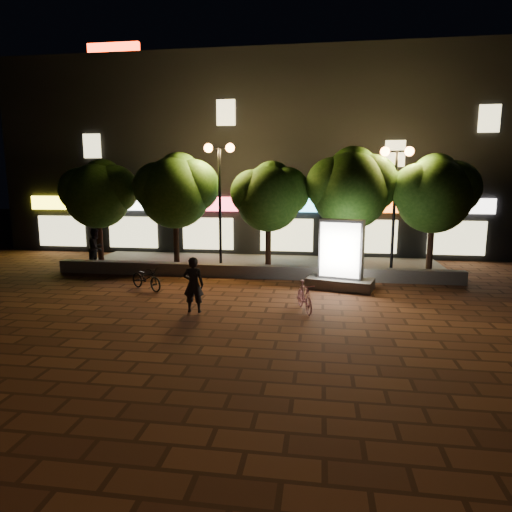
% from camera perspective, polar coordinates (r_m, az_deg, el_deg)
% --- Properties ---
extents(ground, '(80.00, 80.00, 0.00)m').
position_cam_1_polar(ground, '(13.70, -3.20, -6.40)').
color(ground, brown).
rests_on(ground, ground).
extents(retaining_wall, '(16.00, 0.45, 0.50)m').
position_cam_1_polar(retaining_wall, '(17.46, -0.60, -1.99)').
color(retaining_wall, slate).
rests_on(retaining_wall, ground).
extents(sidewalk, '(16.00, 5.00, 0.08)m').
position_cam_1_polar(sidewalk, '(19.93, 0.50, -1.12)').
color(sidewalk, slate).
rests_on(sidewalk, ground).
extents(building_block, '(28.00, 8.12, 11.30)m').
position_cam_1_polar(building_block, '(26.04, 2.49, 12.39)').
color(building_block, black).
rests_on(building_block, ground).
extents(tree_far_left, '(3.36, 2.80, 4.63)m').
position_cam_1_polar(tree_far_left, '(20.71, -19.50, 7.80)').
color(tree_far_left, black).
rests_on(tree_far_left, sidewalk).
extents(tree_left, '(3.60, 3.00, 4.89)m').
position_cam_1_polar(tree_left, '(19.34, -10.19, 8.55)').
color(tree_left, black).
rests_on(tree_left, sidewalk).
extents(tree_mid, '(3.24, 2.70, 4.50)m').
position_cam_1_polar(tree_mid, '(18.48, 1.79, 7.93)').
color(tree_mid, black).
rests_on(tree_mid, sidewalk).
extents(tree_right, '(3.72, 3.10, 5.07)m').
position_cam_1_polar(tree_right, '(18.39, 12.20, 8.80)').
color(tree_right, black).
rests_on(tree_right, sidewalk).
extents(tree_far_right, '(3.48, 2.90, 4.76)m').
position_cam_1_polar(tree_far_right, '(18.88, 22.00, 7.74)').
color(tree_far_right, black).
rests_on(tree_far_right, sidewalk).
extents(street_lamp_left, '(1.26, 0.36, 5.18)m').
position_cam_1_polar(street_lamp_left, '(18.56, -4.70, 10.42)').
color(street_lamp_left, black).
rests_on(street_lamp_left, sidewalk).
extents(street_lamp_right, '(1.26, 0.36, 4.98)m').
position_cam_1_polar(street_lamp_right, '(18.31, 17.51, 9.60)').
color(street_lamp_right, black).
rests_on(street_lamp_right, sidewalk).
extents(ad_kiosk, '(2.48, 1.66, 2.45)m').
position_cam_1_polar(ad_kiosk, '(15.86, 10.85, -0.64)').
color(ad_kiosk, slate).
rests_on(ad_kiosk, ground).
extents(scooter_pink, '(0.84, 1.54, 0.89)m').
position_cam_1_polar(scooter_pink, '(13.09, 6.25, -5.20)').
color(scooter_pink, '#E598C7').
rests_on(scooter_pink, ground).
extents(rider, '(0.62, 0.42, 1.64)m').
position_cam_1_polar(rider, '(12.98, -8.03, -3.66)').
color(rider, black).
rests_on(rider, ground).
extents(scooter_parked, '(1.64, 1.32, 0.84)m').
position_cam_1_polar(scooter_parked, '(16.00, -13.90, -2.76)').
color(scooter_parked, black).
rests_on(scooter_parked, ground).
extents(pedestrian, '(0.67, 0.84, 1.68)m').
position_cam_1_polar(pedestrian, '(20.25, -19.84, 1.00)').
color(pedestrian, black).
rests_on(pedestrian, sidewalk).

